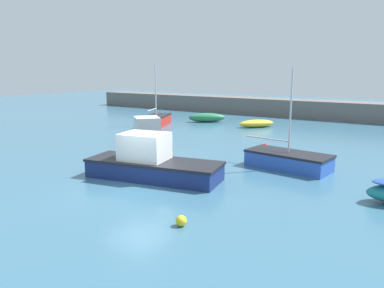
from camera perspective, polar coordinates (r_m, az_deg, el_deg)
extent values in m
cube|color=#38667F|center=(16.82, -8.25, -6.65)|extent=(120.00, 120.00, 0.20)
cube|color=#66605B|center=(41.93, 18.47, 5.05)|extent=(59.31, 3.27, 1.86)
ellipsoid|color=#287A4C|center=(36.77, 2.28, 4.05)|extent=(3.53, 3.05, 0.88)
cube|color=#2D56B7|center=(19.99, 14.43, -2.60)|extent=(4.39, 2.34, 0.75)
cube|color=black|center=(19.89, 14.49, -1.39)|extent=(4.48, 2.39, 0.12)
cylinder|color=silver|center=(19.55, 14.79, 4.73)|extent=(0.09, 0.09, 4.39)
cylinder|color=silver|center=(20.36, 11.33, 0.81)|extent=(2.57, 0.40, 0.07)
ellipsoid|color=yellow|center=(33.86, 9.81, 3.10)|extent=(2.94, 3.30, 0.68)
cube|color=navy|center=(17.71, -5.82, -4.05)|extent=(6.58, 3.31, 0.76)
cube|color=black|center=(17.60, -5.84, -2.67)|extent=(6.71, 3.38, 0.12)
cube|color=silver|center=(17.69, -7.24, -0.55)|extent=(2.40, 2.03, 1.38)
cube|color=orange|center=(23.07, -6.91, -0.43)|extent=(4.66, 4.44, 0.79)
cube|color=black|center=(22.99, -6.93, 0.68)|extent=(4.76, 4.53, 0.12)
cube|color=silver|center=(22.54, -6.85, 2.23)|extent=(2.11, 2.09, 1.48)
cube|color=red|center=(34.50, -5.47, 3.50)|extent=(3.14, 4.45, 0.83)
cube|color=black|center=(34.44, -5.49, 4.28)|extent=(3.20, 4.54, 0.12)
cylinder|color=silver|center=(34.23, -5.56, 8.22)|extent=(0.11, 0.11, 4.86)
cylinder|color=silver|center=(33.22, -6.13, 5.21)|extent=(0.97, 2.28, 0.09)
sphere|color=red|center=(24.53, 11.13, -0.35)|extent=(0.39, 0.39, 0.39)
sphere|color=yellow|center=(12.49, -1.66, -11.62)|extent=(0.36, 0.36, 0.36)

